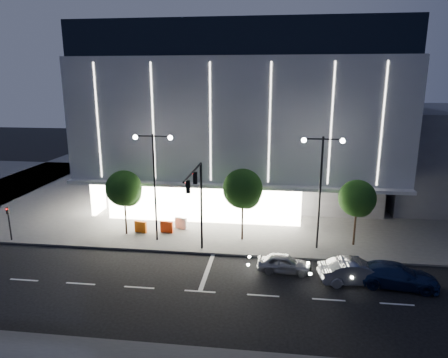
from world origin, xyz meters
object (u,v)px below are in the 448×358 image
tree_right (357,200)px  car_second (356,272)px  ped_signal_far (9,220)px  barrier_c (141,227)px  tree_left (124,190)px  barrier_b (181,223)px  tree_mid (243,191)px  car_third (396,275)px  street_lamp_east (321,176)px  barrier_a (167,227)px  street_lamp_west (154,172)px  car_lead (284,263)px  traffic_mast (198,194)px

tree_right → car_second: tree_right is taller
ped_signal_far → barrier_c: bearing=16.3°
tree_left → barrier_b: 5.79m
tree_mid → car_third: (10.47, -6.25, -3.57)m
tree_right → ped_signal_far: bearing=-174.9°
car_second → street_lamp_east: bearing=13.7°
car_third → barrier_a: bearing=74.7°
street_lamp_west → barrier_a: 5.59m
street_lamp_east → street_lamp_west: bearing=180.0°
car_second → barrier_b: 15.75m
car_lead → tree_left: bearing=72.0°
tree_right → barrier_c: (-17.91, 0.45, -3.23)m
tree_left → barrier_a: bearing=11.8°
traffic_mast → tree_right: bearing=17.0°
barrier_b → barrier_a: bearing=-119.6°
car_third → tree_left: bearing=79.8°
car_second → car_third: bearing=-100.4°
traffic_mast → street_lamp_west: 4.89m
tree_left → barrier_c: tree_left is taller
tree_right → street_lamp_west: bearing=-176.4°
traffic_mast → street_lamp_east: street_lamp_east is taller
car_second → barrier_a: size_ratio=4.37×
tree_left → barrier_b: tree_left is taller
car_second → barrier_c: (-16.89, 6.58, -0.14)m
ped_signal_far → barrier_c: (10.12, 2.97, -1.24)m
barrier_b → tree_left: bearing=-143.9°
car_lead → street_lamp_west: bearing=71.4°
car_lead → barrier_a: bearing=62.8°
traffic_mast → street_lamp_west: (-4.00, 2.66, 0.93)m
barrier_c → barrier_a: bearing=20.3°
tree_left → tree_right: bearing=-0.0°
street_lamp_east → car_second: 7.54m
street_lamp_east → car_third: street_lamp_east is taller
street_lamp_west → tree_right: (16.03, 1.02, -2.07)m
ped_signal_far → tree_left: bearing=15.6°
street_lamp_west → car_third: (17.50, -5.23, -5.20)m
ped_signal_far → barrier_b: (13.38, 4.29, -1.24)m
tree_right → traffic_mast: bearing=-163.0°
car_second → barrier_b: (-13.62, 7.90, -0.14)m
ped_signal_far → tree_mid: bearing=7.6°
tree_right → barrier_c: bearing=178.6°
tree_mid → car_third: size_ratio=1.17×
tree_right → barrier_c: tree_right is taller
street_lamp_west → car_second: (15.01, -5.11, -5.16)m
traffic_mast → tree_mid: 4.82m
tree_right → street_lamp_east: bearing=-161.4°
tree_right → barrier_c: 18.20m
street_lamp_west → car_second: 16.67m
traffic_mast → tree_left: traffic_mast is taller
tree_left → car_second: (17.98, -6.13, -3.24)m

